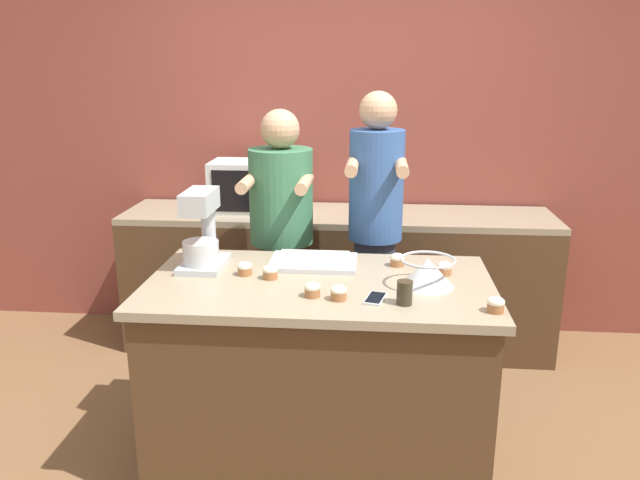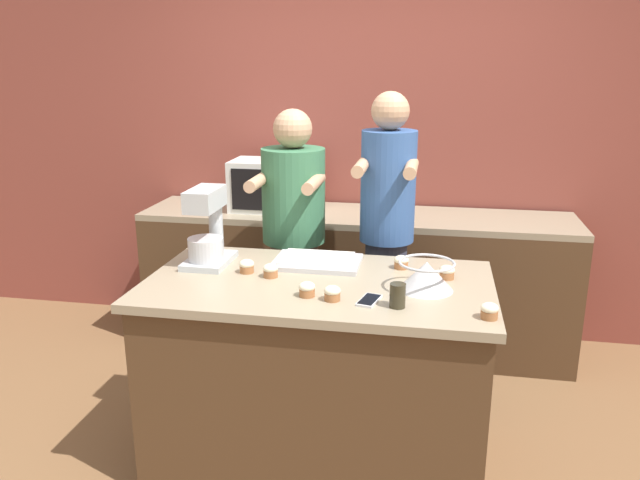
% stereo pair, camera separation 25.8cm
% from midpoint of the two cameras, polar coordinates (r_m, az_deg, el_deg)
% --- Properties ---
extents(ground_plane, '(16.00, 16.00, 0.00)m').
position_cam_midpoint_polar(ground_plane, '(3.24, -2.49, -19.30)').
color(ground_plane, brown).
extents(back_wall, '(10.00, 0.06, 2.70)m').
position_cam_midpoint_polar(back_wall, '(4.33, 0.21, 9.13)').
color(back_wall, brown).
rests_on(back_wall, ground_plane).
extents(island_counter, '(1.56, 0.87, 0.92)m').
position_cam_midpoint_polar(island_counter, '(3.00, -2.59, -12.08)').
color(island_counter, '#4C331E').
rests_on(island_counter, ground_plane).
extents(back_counter, '(2.80, 0.60, 0.92)m').
position_cam_midpoint_polar(back_counter, '(4.20, -0.21, -3.61)').
color(back_counter, '#4C331E').
rests_on(back_counter, ground_plane).
extents(person_left, '(0.36, 0.52, 1.63)m').
position_cam_midpoint_polar(person_left, '(3.54, -5.58, -0.81)').
color(person_left, brown).
rests_on(person_left, ground_plane).
extents(person_right, '(0.32, 0.49, 1.72)m').
position_cam_midpoint_polar(person_right, '(3.46, 2.93, 0.10)').
color(person_right, '#33384C').
rests_on(person_right, ground_plane).
extents(stand_mixer, '(0.20, 0.30, 0.38)m').
position_cam_midpoint_polar(stand_mixer, '(3.02, -13.16, 0.51)').
color(stand_mixer, '#B2B7BC').
rests_on(stand_mixer, island_counter).
extents(mixing_bowl, '(0.24, 0.24, 0.13)m').
position_cam_midpoint_polar(mixing_bowl, '(2.74, 7.17, -2.90)').
color(mixing_bowl, '#BCBCC1').
rests_on(mixing_bowl, island_counter).
extents(baking_tray, '(0.42, 0.29, 0.04)m').
position_cam_midpoint_polar(baking_tray, '(3.02, -3.06, -1.98)').
color(baking_tray, '#BCBCC1').
rests_on(baking_tray, island_counter).
extents(microwave_oven, '(0.55, 0.33, 0.33)m').
position_cam_midpoint_polar(microwave_oven, '(4.12, -7.83, 4.85)').
color(microwave_oven, silver).
rests_on(microwave_oven, back_counter).
extents(cell_phone, '(0.10, 0.16, 0.01)m').
position_cam_midpoint_polar(cell_phone, '(2.59, 2.24, -5.41)').
color(cell_phone, silver).
rests_on(cell_phone, island_counter).
extents(drinking_glass, '(0.07, 0.07, 0.10)m').
position_cam_midpoint_polar(drinking_glass, '(2.54, 4.87, -4.87)').
color(drinking_glass, '#332D1E').
rests_on(drinking_glass, island_counter).
extents(cupcake_0, '(0.07, 0.07, 0.06)m').
position_cam_midpoint_polar(cupcake_0, '(2.91, -9.43, -2.62)').
color(cupcake_0, '#9E6038').
rests_on(cupcake_0, island_counter).
extents(cupcake_1, '(0.07, 0.07, 0.06)m').
position_cam_midpoint_polar(cupcake_1, '(2.62, -3.53, -4.58)').
color(cupcake_1, '#9E6038').
rests_on(cupcake_1, island_counter).
extents(cupcake_2, '(0.07, 0.07, 0.06)m').
position_cam_midpoint_polar(cupcake_2, '(2.91, 8.83, -2.60)').
color(cupcake_2, '#9E6038').
rests_on(cupcake_2, island_counter).
extents(cupcake_3, '(0.07, 0.07, 0.06)m').
position_cam_midpoint_polar(cupcake_3, '(2.58, -1.15, -4.88)').
color(cupcake_3, '#9E6038').
rests_on(cupcake_3, island_counter).
extents(cupcake_4, '(0.07, 0.07, 0.06)m').
position_cam_midpoint_polar(cupcake_4, '(2.85, -7.17, -2.96)').
color(cupcake_4, '#9E6038').
rests_on(cupcake_4, island_counter).
extents(cupcake_5, '(0.07, 0.07, 0.06)m').
position_cam_midpoint_polar(cupcake_5, '(3.01, 4.65, -1.84)').
color(cupcake_5, '#9E6038').
rests_on(cupcake_5, island_counter).
extents(cupcake_6, '(0.07, 0.07, 0.06)m').
position_cam_midpoint_polar(cupcake_6, '(2.52, 12.98, -5.82)').
color(cupcake_6, '#9E6038').
rests_on(cupcake_6, island_counter).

